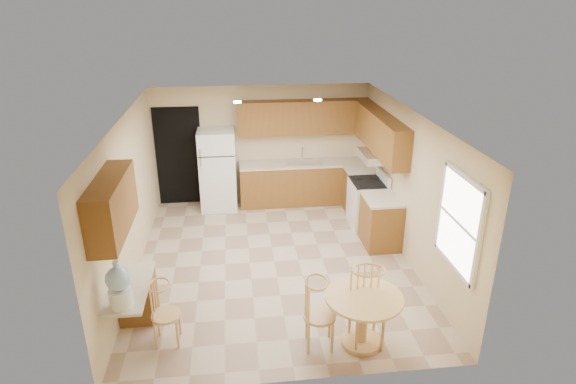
{
  "coord_description": "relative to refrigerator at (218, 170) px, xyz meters",
  "views": [
    {
      "loc": [
        -0.6,
        -7.09,
        4.19
      ],
      "look_at": [
        0.27,
        0.3,
        1.14
      ],
      "focal_mm": 30.0,
      "sensor_mm": 36.0,
      "label": 1
    }
  ],
  "objects": [
    {
      "name": "range_hood",
      "position": [
        2.95,
        -1.22,
        0.58
      ],
      "size": [
        0.5,
        0.76,
        0.14
      ],
      "primitive_type": "cube",
      "color": "silver",
      "rests_on": "upper_cab_right"
    },
    {
      "name": "water_crock",
      "position": [
        -1.05,
        -4.52,
        0.2
      ],
      "size": [
        0.29,
        0.29,
        0.61
      ],
      "color": "white",
      "rests_on": "desk_top"
    },
    {
      "name": "window",
      "position": [
        3.18,
        -4.25,
        0.66
      ],
      "size": [
        0.06,
        1.12,
        1.3
      ],
      "color": "white",
      "rests_on": "wall_right"
    },
    {
      "name": "wall_back",
      "position": [
        0.95,
        0.35,
        0.41
      ],
      "size": [
        4.5,
        0.02,
        2.5
      ],
      "primitive_type": "cube",
      "color": "#C8B387",
      "rests_on": "floor"
    },
    {
      "name": "dining_table",
      "position": [
        1.88,
        -4.6,
        -0.37
      ],
      "size": [
        0.98,
        0.98,
        0.72
      ],
      "rotation": [
        0.0,
        0.0,
        0.38
      ],
      "color": "#E1B370",
      "rests_on": "floor"
    },
    {
      "name": "counter_right_b",
      "position": [
        2.9,
        -2.0,
        0.05
      ],
      "size": [
        0.63,
        0.8,
        0.04
      ],
      "primitive_type": "cube",
      "color": "beige",
      "rests_on": "base_cab_right_b"
    },
    {
      "name": "wall_left",
      "position": [
        -1.3,
        -2.4,
        0.41
      ],
      "size": [
        0.02,
        5.5,
        2.5
      ],
      "primitive_type": "cube",
      "color": "#C8B387",
      "rests_on": "floor"
    },
    {
      "name": "wall_front",
      "position": [
        0.95,
        -5.15,
        0.41
      ],
      "size": [
        4.5,
        0.02,
        2.5
      ],
      "primitive_type": "cube",
      "color": "#C8B387",
      "rests_on": "floor"
    },
    {
      "name": "chair_desk",
      "position": [
        -0.6,
        -4.35,
        -0.31
      ],
      "size": [
        0.38,
        0.49,
        0.86
      ],
      "rotation": [
        0.0,
        0.0,
        -1.57
      ],
      "color": "#E1B370",
      "rests_on": "floor"
    },
    {
      "name": "desk_pedestal",
      "position": [
        -1.05,
        -3.72,
        -0.48
      ],
      "size": [
        0.48,
        0.42,
        0.72
      ],
      "primitive_type": "cube",
      "color": "brown",
      "rests_on": "floor"
    },
    {
      "name": "can_light_a",
      "position": [
        0.45,
        -1.2,
        1.65
      ],
      "size": [
        0.14,
        0.14,
        0.02
      ],
      "primitive_type": "cylinder",
      "color": "white",
      "rests_on": "ceiling"
    },
    {
      "name": "wall_right",
      "position": [
        3.2,
        -2.4,
        0.41
      ],
      "size": [
        0.02,
        5.5,
        2.5
      ],
      "primitive_type": "cube",
      "color": "#C8B387",
      "rests_on": "floor"
    },
    {
      "name": "ceiling",
      "position": [
        0.95,
        -2.4,
        1.66
      ],
      "size": [
        4.5,
        5.5,
        0.02
      ],
      "primitive_type": "cube",
      "color": "white",
      "rests_on": "wall_back"
    },
    {
      "name": "base_cab_back",
      "position": [
        1.83,
        0.05,
        -0.4
      ],
      "size": [
        2.75,
        0.6,
        0.87
      ],
      "primitive_type": "cube",
      "color": "brown",
      "rests_on": "floor"
    },
    {
      "name": "can_light_b",
      "position": [
        1.85,
        -1.2,
        1.65
      ],
      "size": [
        0.14,
        0.14,
        0.02
      ],
      "primitive_type": "cylinder",
      "color": "white",
      "rests_on": "ceiling"
    },
    {
      "name": "sink",
      "position": [
        1.8,
        0.05,
        0.07
      ],
      "size": [
        0.78,
        0.44,
        0.01
      ],
      "primitive_type": "cube",
      "color": "silver",
      "rests_on": "counter_back"
    },
    {
      "name": "base_cab_right_a",
      "position": [
        2.9,
        -0.54,
        -0.4
      ],
      "size": [
        0.6,
        0.59,
        0.87
      ],
      "primitive_type": "cube",
      "color": "brown",
      "rests_on": "floor"
    },
    {
      "name": "base_cab_right_b",
      "position": [
        2.9,
        -2.0,
        -0.4
      ],
      "size": [
        0.6,
        0.8,
        0.87
      ],
      "primitive_type": "cube",
      "color": "brown",
      "rests_on": "floor"
    },
    {
      "name": "stove",
      "position": [
        2.88,
        -1.22,
        -0.37
      ],
      "size": [
        0.65,
        0.76,
        1.09
      ],
      "color": "white",
      "rests_on": "floor"
    },
    {
      "name": "upper_cab_right",
      "position": [
        3.04,
        -1.19,
        1.01
      ],
      "size": [
        0.33,
        2.42,
        0.7
      ],
      "primitive_type": "cube",
      "color": "brown",
      "rests_on": "wall_right"
    },
    {
      "name": "floor",
      "position": [
        0.95,
        -2.4,
        -0.84
      ],
      "size": [
        5.5,
        5.5,
        0.0
      ],
      "primitive_type": "plane",
      "color": "tan",
      "rests_on": "ground"
    },
    {
      "name": "counter_back",
      "position": [
        1.83,
        0.05,
        0.05
      ],
      "size": [
        2.75,
        0.63,
        0.04
      ],
      "primitive_type": "cube",
      "color": "beige",
      "rests_on": "base_cab_back"
    },
    {
      "name": "upper_cab_left",
      "position": [
        -1.13,
        -4.0,
        1.01
      ],
      "size": [
        0.33,
        1.4,
        0.7
      ],
      "primitive_type": "cube",
      "color": "brown",
      "rests_on": "wall_left"
    },
    {
      "name": "chair_table_a",
      "position": [
        1.33,
        -4.65,
        -0.26
      ],
      "size": [
        0.42,
        0.54,
        0.95
      ],
      "rotation": [
        0.0,
        0.0,
        -1.66
      ],
      "color": "#E1B370",
      "rests_on": "floor"
    },
    {
      "name": "refrigerator",
      "position": [
        0.0,
        0.0,
        0.0
      ],
      "size": [
        0.74,
        0.72,
        1.68
      ],
      "color": "white",
      "rests_on": "floor"
    },
    {
      "name": "chair_table_b",
      "position": [
        1.93,
        -4.7,
        -0.19
      ],
      "size": [
        0.47,
        0.47,
        1.06
      ],
      "rotation": [
        0.0,
        0.0,
        3.16
      ],
      "color": "#E1B370",
      "rests_on": "floor"
    },
    {
      "name": "desk_top",
      "position": [
        -1.05,
        -4.1,
        -0.09
      ],
      "size": [
        0.5,
        1.2,
        0.04
      ],
      "primitive_type": "cube",
      "color": "beige",
      "rests_on": "desk_pedestal"
    },
    {
      "name": "upper_cab_back",
      "position": [
        1.83,
        0.19,
        1.01
      ],
      "size": [
        2.75,
        0.33,
        0.7
      ],
      "primitive_type": "cube",
      "color": "brown",
      "rests_on": "wall_back"
    },
    {
      "name": "counter_right_a",
      "position": [
        2.9,
        -0.54,
        0.05
      ],
      "size": [
        0.63,
        0.59,
        0.04
      ],
      "primitive_type": "cube",
      "color": "beige",
      "rests_on": "base_cab_right_a"
    },
    {
      "name": "doorway",
      "position": [
        -0.8,
        0.34,
        0.21
      ],
      "size": [
        0.9,
        0.02,
        2.1
      ],
      "primitive_type": "cube",
      "color": "black",
      "rests_on": "floor"
    }
  ]
}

